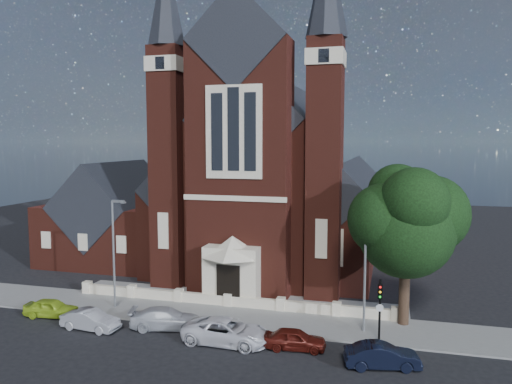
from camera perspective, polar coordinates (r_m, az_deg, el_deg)
ground at (r=46.00m, az=0.22°, el=-9.71°), size 120.00×120.00×0.00m
pavement_strip at (r=36.42m, az=-4.17°, el=-13.95°), size 60.00×5.00×0.12m
forecourt_paving at (r=40.02m, az=-2.24°, el=-12.10°), size 26.00×3.00×0.14m
forecourt_wall at (r=38.21m, az=-3.16°, el=-12.98°), size 24.00×0.40×0.90m
church at (r=52.20m, az=2.47°, el=1.27°), size 20.01×34.90×29.20m
parish_hall at (r=54.05m, az=-15.57°, el=-3.24°), size 12.00×12.20×10.24m
street_tree at (r=33.98m, az=16.98°, el=-3.49°), size 6.40×6.60×10.70m
street_lamp_left at (r=38.03m, az=-15.87°, el=-6.10°), size 1.16×0.22×8.09m
street_lamp_right at (r=32.77m, az=12.52°, el=-7.92°), size 1.16×0.22×8.09m
traffic_signal at (r=31.77m, az=13.98°, el=-12.17°), size 0.28×0.42×4.00m
car_lime_van at (r=38.73m, az=-22.35°, el=-12.16°), size 3.93×1.96×1.28m
car_silver_a at (r=35.38m, az=-18.39°, el=-13.71°), size 4.06×1.70×1.31m
car_silver_b at (r=34.36m, az=-10.24°, el=-14.04°), size 5.05×3.06×1.37m
car_white_suv at (r=31.60m, az=-3.36°, el=-15.63°), size 5.53×2.74×1.51m
car_dark_red at (r=30.88m, az=4.46°, el=-16.41°), size 3.82×1.83×1.26m
car_navy at (r=29.36m, az=14.21°, el=-17.70°), size 4.28×2.26×1.34m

